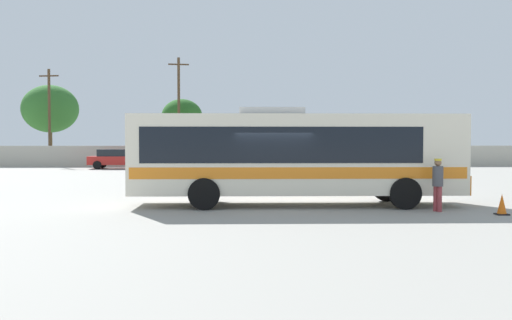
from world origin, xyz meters
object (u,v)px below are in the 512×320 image
object	(u,v)px
parked_car_second_black	(188,158)
parked_car_rightmost_dark_blue	(360,158)
parked_car_third_silver	(265,159)
traffic_cone_on_apron	(502,205)
parked_car_leftmost_red	(116,158)
roadside_tree_midleft	(182,117)
coach_bus_cream_orange	(292,153)
attendant_by_bus_door	(438,181)
utility_pole_near	(49,115)
utility_pole_far	(179,109)
roadside_tree_left	(50,109)

from	to	relation	value
parked_car_second_black	parked_car_rightmost_dark_blue	size ratio (longest dim) A/B	0.94
parked_car_third_silver	traffic_cone_on_apron	size ratio (longest dim) A/B	6.65
traffic_cone_on_apron	parked_car_second_black	bearing A→B (deg)	113.09
parked_car_leftmost_red	roadside_tree_midleft	size ratio (longest dim) A/B	0.71
parked_car_rightmost_dark_blue	traffic_cone_on_apron	distance (m)	28.18
coach_bus_cream_orange	traffic_cone_on_apron	world-z (taller)	coach_bus_cream_orange
attendant_by_bus_door	traffic_cone_on_apron	distance (m)	1.99
parked_car_third_silver	roadside_tree_midleft	bearing A→B (deg)	129.17
utility_pole_near	utility_pole_far	world-z (taller)	utility_pole_far
parked_car_third_silver	utility_pole_far	xyz separation A→B (m)	(-7.25, 6.38, 4.14)
roadside_tree_left	roadside_tree_midleft	world-z (taller)	roadside_tree_left
parked_car_second_black	roadside_tree_left	size ratio (longest dim) A/B	0.59
utility_pole_near	parked_car_leftmost_red	bearing A→B (deg)	-42.70
utility_pole_far	parked_car_leftmost_red	bearing A→B (deg)	-124.48
parked_car_rightmost_dark_blue	traffic_cone_on_apron	xyz separation A→B (m)	(-1.63, -28.12, -0.49)
parked_car_leftmost_red	roadside_tree_midleft	world-z (taller)	roadside_tree_midleft
coach_bus_cream_orange	parked_car_rightmost_dark_blue	world-z (taller)	coach_bus_cream_orange
parked_car_third_silver	parked_car_rightmost_dark_blue	size ratio (longest dim) A/B	0.93
parked_car_second_black	utility_pole_near	distance (m)	14.97
parked_car_third_silver	utility_pole_near	bearing A→B (deg)	159.85
utility_pole_far	roadside_tree_left	distance (m)	13.06
parked_car_rightmost_dark_blue	traffic_cone_on_apron	bearing A→B (deg)	-93.32
parked_car_third_silver	utility_pole_far	distance (m)	10.51
attendant_by_bus_door	parked_car_third_silver	bearing A→B (deg)	98.91
parked_car_third_silver	traffic_cone_on_apron	distance (m)	28.47
parked_car_second_black	parked_car_third_silver	distance (m)	5.92
attendant_by_bus_door	traffic_cone_on_apron	world-z (taller)	attendant_by_bus_door
roadside_tree_left	coach_bus_cream_orange	bearing A→B (deg)	-61.24
parked_car_third_silver	utility_pole_near	size ratio (longest dim) A/B	0.50
parked_car_third_silver	coach_bus_cream_orange	bearing A→B (deg)	-90.52
coach_bus_cream_orange	roadside_tree_left	xyz separation A→B (m)	(-19.47, 35.47, 3.32)
coach_bus_cream_orange	attendant_by_bus_door	size ratio (longest dim) A/B	6.73
utility_pole_near	roadside_tree_midleft	bearing A→B (deg)	9.90
coach_bus_cream_orange	roadside_tree_midleft	xyz separation A→B (m)	(-6.98, 33.96, 2.56)
coach_bus_cream_orange	roadside_tree_midleft	size ratio (longest dim) A/B	1.89
utility_pole_far	attendant_by_bus_door	bearing A→B (deg)	-71.01
attendant_by_bus_door	roadside_tree_left	xyz separation A→B (m)	(-23.92, 37.33, 4.16)
parked_car_third_silver	parked_car_rightmost_dark_blue	world-z (taller)	parked_car_rightmost_dark_blue
parked_car_second_black	utility_pole_near	bearing A→B (deg)	151.28
utility_pole_far	traffic_cone_on_apron	distance (m)	36.96
roadside_tree_left	traffic_cone_on_apron	bearing A→B (deg)	-56.19
parked_car_leftmost_red	roadside_tree_left	xyz separation A→B (m)	(-8.21, 10.14, 4.33)
utility_pole_near	traffic_cone_on_apron	distance (m)	42.71
attendant_by_bus_door	parked_car_leftmost_red	size ratio (longest dim) A/B	0.40
roadside_tree_midleft	traffic_cone_on_apron	xyz separation A→B (m)	(13.10, -36.70, -4.06)
utility_pole_far	roadside_tree_midleft	xyz separation A→B (m)	(0.04, 2.46, -0.54)
parked_car_second_black	utility_pole_far	size ratio (longest dim) A/B	0.46
parked_car_second_black	parked_car_leftmost_red	bearing A→B (deg)	176.32
parked_car_rightmost_dark_blue	traffic_cone_on_apron	size ratio (longest dim) A/B	7.17
utility_pole_near	roadside_tree_left	xyz separation A→B (m)	(-1.03, 3.51, 0.72)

